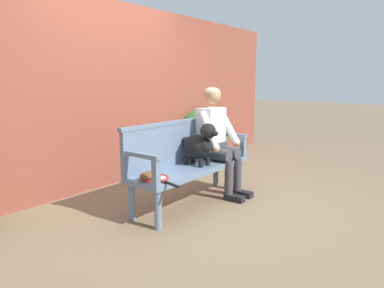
# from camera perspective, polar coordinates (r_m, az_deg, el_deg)

# --- Properties ---
(ground_plane) EXTENTS (40.00, 40.00, 0.00)m
(ground_plane) POSITION_cam_1_polar(r_m,az_deg,el_deg) (4.07, 0.00, -9.67)
(ground_plane) COLOR #7A664C
(brick_garden_fence) EXTENTS (8.00, 0.30, 2.41)m
(brick_garden_fence) POSITION_cam_1_polar(r_m,az_deg,el_deg) (4.87, -14.02, 7.84)
(brick_garden_fence) COLOR brown
(brick_garden_fence) RESTS_ON ground
(hedge_bush_mid_right) EXTENTS (0.95, 0.81, 0.94)m
(hedge_bush_mid_right) POSITION_cam_1_polar(r_m,az_deg,el_deg) (5.96, 1.85, 1.40)
(hedge_bush_mid_right) COLOR #337538
(hedge_bush_mid_right) RESTS_ON ground
(garden_bench) EXTENTS (1.67, 0.48, 0.44)m
(garden_bench) POSITION_cam_1_polar(r_m,az_deg,el_deg) (3.95, 0.00, -4.43)
(garden_bench) COLOR slate
(garden_bench) RESTS_ON ground
(bench_backrest) EXTENTS (1.71, 0.06, 0.50)m
(bench_backrest) POSITION_cam_1_polar(r_m,az_deg,el_deg) (4.02, -2.38, 0.39)
(bench_backrest) COLOR slate
(bench_backrest) RESTS_ON garden_bench
(bench_armrest_left_end) EXTENTS (0.06, 0.48, 0.28)m
(bench_armrest_left_end) POSITION_cam_1_polar(r_m,az_deg,el_deg) (3.26, -7.40, -3.01)
(bench_armrest_left_end) COLOR slate
(bench_armrest_left_end) RESTS_ON garden_bench
(bench_armrest_right_end) EXTENTS (0.06, 0.48, 0.28)m
(bench_armrest_right_end) POSITION_cam_1_polar(r_m,az_deg,el_deg) (4.50, 7.09, 0.69)
(bench_armrest_right_end) COLOR slate
(bench_armrest_right_end) RESTS_ON garden_bench
(person_seated) EXTENTS (0.56, 0.64, 1.31)m
(person_seated) POSITION_cam_1_polar(r_m,az_deg,el_deg) (4.25, 3.98, 1.20)
(person_seated) COLOR black
(person_seated) RESTS_ON ground
(dog_on_bench) EXTENTS (0.24, 0.49, 0.49)m
(dog_on_bench) POSITION_cam_1_polar(r_m,az_deg,el_deg) (3.91, 1.28, -0.02)
(dog_on_bench) COLOR black
(dog_on_bench) RESTS_ON garden_bench
(tennis_racket) EXTENTS (0.35, 0.58, 0.03)m
(tennis_racket) POSITION_cam_1_polar(r_m,az_deg,el_deg) (3.43, -5.98, -5.58)
(tennis_racket) COLOR red
(tennis_racket) RESTS_ON garden_bench
(baseball_glove) EXTENTS (0.26, 0.23, 0.09)m
(baseball_glove) POSITION_cam_1_polar(r_m,az_deg,el_deg) (3.40, -6.74, -5.14)
(baseball_glove) COLOR brown
(baseball_glove) RESTS_ON garden_bench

